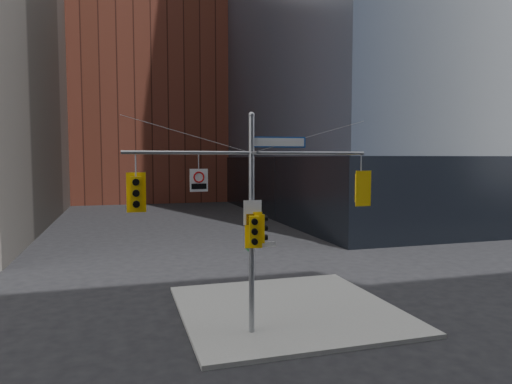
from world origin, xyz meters
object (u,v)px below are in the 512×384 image
signal_assembly (252,202)px  street_sign_blade (279,142)px  traffic_light_pole_side (261,228)px  traffic_light_west_arm (136,193)px  traffic_light_pole_front (254,231)px  regulatory_sign_arm (199,180)px  traffic_light_east_arm (361,188)px

signal_assembly → street_sign_blade: (0.93, 0.00, 1.93)m
signal_assembly → traffic_light_pole_side: (0.32, 0.01, -0.86)m
street_sign_blade → signal_assembly: bearing=-175.3°
traffic_light_west_arm → traffic_light_pole_front: bearing=-2.3°
traffic_light_west_arm → traffic_light_pole_side: (3.90, -0.00, -1.24)m
traffic_light_west_arm → signal_assembly: bearing=2.0°
signal_assembly → traffic_light_west_arm: bearing=179.8°
street_sign_blade → regulatory_sign_arm: (-2.63, -0.02, -1.18)m
traffic_light_west_arm → traffic_light_pole_side: size_ratio=1.29×
regulatory_sign_arm → traffic_light_pole_front: bearing=-12.7°
traffic_light_pole_side → traffic_light_pole_front: size_ratio=0.80×
street_sign_blade → regulatory_sign_arm: size_ratio=2.52×
traffic_light_west_arm → traffic_light_east_arm: size_ratio=0.99×
traffic_light_pole_front → regulatory_sign_arm: (-1.70, 0.25, 1.64)m
traffic_light_east_arm → traffic_light_pole_side: (-3.60, 0.01, -1.24)m
traffic_light_west_arm → traffic_light_pole_front: size_ratio=1.03×
traffic_light_pole_side → traffic_light_east_arm: bearing=-96.0°
traffic_light_pole_side → regulatory_sign_arm: bearing=85.0°
signal_assembly → traffic_light_pole_side: signal_assembly is taller
traffic_light_east_arm → regulatory_sign_arm: bearing=-1.6°
traffic_light_pole_front → street_sign_blade: bearing=26.7°
traffic_light_pole_side → street_sign_blade: (0.61, -0.01, 2.79)m
traffic_light_pole_side → traffic_light_pole_front: bearing=125.3°
traffic_light_pole_side → street_sign_blade: bearing=-96.6°
traffic_light_east_arm → traffic_light_pole_front: size_ratio=1.04×
traffic_light_pole_side → street_sign_blade: size_ratio=0.52×
traffic_light_pole_side → regulatory_sign_arm: size_ratio=1.32×
traffic_light_east_arm → regulatory_sign_arm: (-5.62, -0.02, 0.37)m
signal_assembly → traffic_light_pole_front: signal_assembly is taller
traffic_light_east_arm → traffic_light_pole_side: size_ratio=1.30×
traffic_light_pole_front → traffic_light_west_arm: bearing=-174.1°
street_sign_blade → regulatory_sign_arm: bearing=-174.9°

